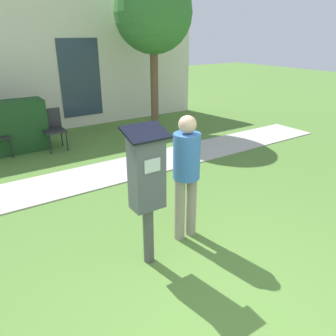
% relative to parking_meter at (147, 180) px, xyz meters
% --- Properties ---
extents(ground_plane, '(40.00, 40.00, 0.00)m').
position_rel_parking_meter_xyz_m(ground_plane, '(0.10, -1.22, -1.02)').
color(ground_plane, '#517A33').
extents(sidewalk, '(12.00, 1.10, 0.02)m').
position_rel_parking_meter_xyz_m(sidewalk, '(0.10, 2.59, -1.01)').
color(sidewalk, '#B7B2A8').
rests_on(sidewalk, ground).
extents(building_facade, '(10.00, 0.26, 3.20)m').
position_rel_parking_meter_xyz_m(building_facade, '(0.10, 6.16, 0.58)').
color(building_facade, beige).
rests_on(building_facade, ground).
extents(parking_meter, '(0.44, 0.31, 1.59)m').
position_rel_parking_meter_xyz_m(parking_meter, '(0.00, 0.00, 0.00)').
color(parking_meter, '#4C4C4C').
rests_on(parking_meter, ground).
extents(person_standing, '(0.32, 0.32, 1.58)m').
position_rel_parking_meter_xyz_m(person_standing, '(0.64, 0.17, -0.09)').
color(person_standing, gray).
rests_on(person_standing, ground).
extents(outdoor_chair_middle, '(0.44, 0.44, 0.90)m').
position_rel_parking_meter_xyz_m(outdoor_chair_middle, '(0.25, 4.54, -0.49)').
color(outdoor_chair_middle, '#262628').
rests_on(outdoor_chair_middle, ground).
extents(tree, '(1.90, 1.90, 3.82)m').
position_rel_parking_meter_xyz_m(tree, '(2.99, 4.71, 1.83)').
color(tree, brown).
rests_on(tree, ground).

